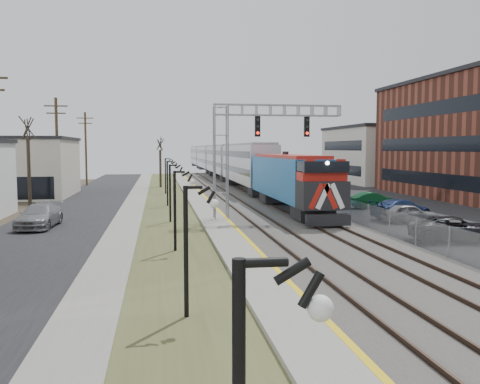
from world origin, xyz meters
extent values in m
cube|color=black|center=(-11.50, 35.00, 0.02)|extent=(7.00, 120.00, 0.04)
cube|color=gray|center=(-7.00, 35.00, 0.04)|extent=(2.00, 120.00, 0.08)
cube|color=#444C28|center=(-4.00, 35.00, 0.03)|extent=(4.00, 120.00, 0.06)
cube|color=gray|center=(-1.00, 35.00, 0.12)|extent=(2.00, 120.00, 0.24)
cube|color=#595651|center=(4.00, 35.00, 0.10)|extent=(8.00, 120.00, 0.20)
cube|color=black|center=(16.00, 35.00, 0.02)|extent=(16.00, 120.00, 0.04)
cube|color=gold|center=(-0.12, 35.00, 0.24)|extent=(0.24, 120.00, 0.01)
cube|color=#2D2119|center=(1.25, 35.00, 0.28)|extent=(0.08, 120.00, 0.15)
cube|color=#2D2119|center=(2.75, 35.00, 0.28)|extent=(0.08, 120.00, 0.15)
cube|color=#2D2119|center=(4.75, 35.00, 0.28)|extent=(0.08, 120.00, 0.15)
cube|color=#2D2119|center=(6.25, 35.00, 0.28)|extent=(0.08, 120.00, 0.15)
cube|color=#125492|center=(5.50, 31.48, 2.47)|extent=(3.00, 17.00, 4.25)
cube|color=black|center=(5.50, 22.78, 0.70)|extent=(2.80, 0.50, 0.70)
cube|color=#ADAFB8|center=(5.50, 51.78, 3.01)|extent=(3.00, 22.00, 5.33)
cube|color=#ADAFB8|center=(5.50, 74.58, 3.01)|extent=(3.00, 22.00, 5.33)
cube|color=#ADAFB8|center=(5.50, 97.38, 3.01)|extent=(3.00, 22.00, 5.33)
cube|color=#ADAFB8|center=(5.50, 120.18, 3.01)|extent=(3.00, 22.00, 5.33)
cube|color=gray|center=(-0.50, 28.00, 4.00)|extent=(1.00, 1.00, 8.00)
cube|color=gray|center=(3.50, 28.00, 7.75)|extent=(9.00, 0.80, 0.80)
cube|color=black|center=(2.00, 27.55, 6.60)|extent=(0.35, 0.25, 1.40)
cube|color=black|center=(5.50, 27.55, 6.60)|extent=(0.35, 0.25, 1.40)
cylinder|color=black|center=(-4.00, 8.00, 2.00)|extent=(0.14, 0.14, 4.00)
cylinder|color=black|center=(-4.00, 18.00, 2.00)|extent=(0.14, 0.14, 4.00)
cylinder|color=black|center=(-4.00, 28.00, 2.00)|extent=(0.14, 0.14, 4.00)
cylinder|color=black|center=(-4.00, 38.00, 2.00)|extent=(0.14, 0.14, 4.00)
cylinder|color=black|center=(-4.00, 50.00, 2.00)|extent=(0.14, 0.14, 4.00)
cylinder|color=#4C3823|center=(-14.50, 45.00, 5.00)|extent=(0.28, 0.28, 10.00)
cylinder|color=#4C3823|center=(-14.50, 65.00, 5.00)|extent=(0.28, 0.28, 10.00)
cube|color=gray|center=(8.20, 35.00, 0.80)|extent=(0.04, 120.00, 1.60)
cube|color=#BEB6A6|center=(-21.00, 50.00, 3.00)|extent=(14.00, 12.00, 6.00)
cube|color=#BEB6A6|center=(30.00, 65.00, 4.00)|extent=(16.00, 18.00, 8.00)
cylinder|color=#382D23|center=(-16.00, 40.00, 2.97)|extent=(0.30, 0.30, 5.95)
cylinder|color=#382D23|center=(-4.50, 60.00, 2.45)|extent=(0.30, 0.30, 4.90)
imported|color=black|center=(11.12, 18.09, 0.68)|extent=(5.29, 3.32, 1.36)
imported|color=navy|center=(12.46, 27.04, 0.71)|extent=(5.28, 3.66, 1.42)
imported|color=slate|center=(12.07, 25.03, 0.65)|extent=(3.99, 1.98, 1.30)
imported|color=#0E4823|center=(13.20, 33.58, 0.67)|extent=(4.11, 1.57, 1.34)
imported|color=gray|center=(-12.34, 26.97, 0.75)|extent=(2.37, 5.25, 1.49)
camera|label=1|loc=(-4.78, -6.91, 5.09)|focal=38.00mm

